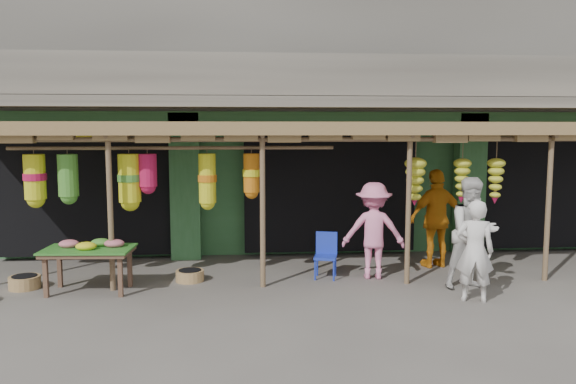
{
  "coord_description": "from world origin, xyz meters",
  "views": [
    {
      "loc": [
        -1.83,
        -9.51,
        2.66
      ],
      "look_at": [
        -0.97,
        1.0,
        1.49
      ],
      "focal_mm": 35.0,
      "sensor_mm": 36.0,
      "label": 1
    }
  ],
  "objects": [
    {
      "name": "ground",
      "position": [
        0.0,
        0.0,
        0.0
      ],
      "size": [
        80.0,
        80.0,
        0.0
      ],
      "primitive_type": "plane",
      "color": "#514C47",
      "rests_on": "ground"
    },
    {
      "name": "building",
      "position": [
        -0.0,
        4.87,
        3.37
      ],
      "size": [
        16.4,
        6.8,
        7.0
      ],
      "color": "gray",
      "rests_on": "ground"
    },
    {
      "name": "basket_mid",
      "position": [
        -2.77,
        0.27,
        0.1
      ],
      "size": [
        0.59,
        0.59,
        0.19
      ],
      "primitive_type": "cylinder",
      "rotation": [
        0.0,
        0.0,
        -0.2
      ],
      "color": "#A48249",
      "rests_on": "ground"
    },
    {
      "name": "basket_left",
      "position": [
        -5.5,
        0.02,
        0.11
      ],
      "size": [
        0.65,
        0.65,
        0.21
      ],
      "primitive_type": "cylinder",
      "rotation": [
        0.0,
        0.0,
        -0.35
      ],
      "color": "#9A6F46",
      "rests_on": "ground"
    },
    {
      "name": "person_right",
      "position": [
        2.0,
        -0.57,
        0.94
      ],
      "size": [
        1.01,
        0.85,
        1.88
      ],
      "primitive_type": "imported",
      "rotation": [
        0.0,
        0.0,
        0.16
      ],
      "color": "beige",
      "rests_on": "ground"
    },
    {
      "name": "person_vendor",
      "position": [
        1.91,
        0.93,
        0.96
      ],
      "size": [
        1.19,
        0.67,
        1.91
      ],
      "primitive_type": "imported",
      "rotation": [
        0.0,
        0.0,
        3.34
      ],
      "color": "orange",
      "rests_on": "ground"
    },
    {
      "name": "person_shopper",
      "position": [
        0.5,
        0.23,
        0.86
      ],
      "size": [
        1.2,
        0.81,
        1.73
      ],
      "primitive_type": "imported",
      "rotation": [
        0.0,
        0.0,
        2.99
      ],
      "color": "pink",
      "rests_on": "ground"
    },
    {
      "name": "blue_chair",
      "position": [
        -0.34,
        0.33,
        0.46
      ],
      "size": [
        0.47,
        0.48,
        0.82
      ],
      "rotation": [
        0.0,
        0.0,
        -0.25
      ],
      "color": "#1B30B2",
      "rests_on": "ground"
    },
    {
      "name": "person_front",
      "position": [
        1.74,
        -1.27,
        0.8
      ],
      "size": [
        0.67,
        0.54,
        1.6
      ],
      "primitive_type": "imported",
      "rotation": [
        0.0,
        0.0,
        2.84
      ],
      "color": "silver",
      "rests_on": "ground"
    },
    {
      "name": "flower_table",
      "position": [
        -4.34,
        -0.24,
        0.69
      ],
      "size": [
        1.47,
        0.92,
        0.86
      ],
      "rotation": [
        0.0,
        0.0,
        -0.06
      ],
      "color": "brown",
      "rests_on": "ground"
    },
    {
      "name": "awning",
      "position": [
        -0.2,
        0.8,
        2.58
      ],
      "size": [
        14.0,
        2.7,
        2.79
      ],
      "color": "brown",
      "rests_on": "ground"
    }
  ]
}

